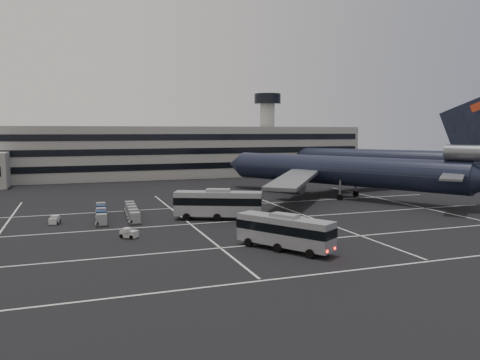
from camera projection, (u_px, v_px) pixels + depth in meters
name	position (u px, v px, depth m)	size (l,w,h in m)	color
ground	(241.00, 227.00, 62.72)	(260.00, 260.00, 0.00)	black
lane_markings	(246.00, 225.00, 63.71)	(90.00, 55.62, 0.01)	silver
terminal	(143.00, 153.00, 127.67)	(125.00, 26.00, 24.00)	gray
hills	(159.00, 182.00, 229.27)	(352.00, 180.00, 44.00)	#38332B
trijet_main	(342.00, 170.00, 89.75)	(41.97, 52.55, 18.08)	black
trijet_far	(379.00, 159.00, 122.99)	(38.39, 50.39, 18.08)	black
bus_near	(284.00, 230.00, 50.27)	(8.15, 10.90, 3.96)	gray
bus_far	(218.00, 203.00, 67.72)	(12.75, 7.80, 4.47)	gray
tug_a	(54.00, 220.00, 64.43)	(1.61, 2.19, 1.27)	#BABAB5
tug_b	(130.00, 233.00, 56.13)	(2.26, 2.25, 1.28)	#BABAB5
uld_cluster	(117.00, 213.00, 68.94)	(6.65, 12.80, 1.63)	#2D2D30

